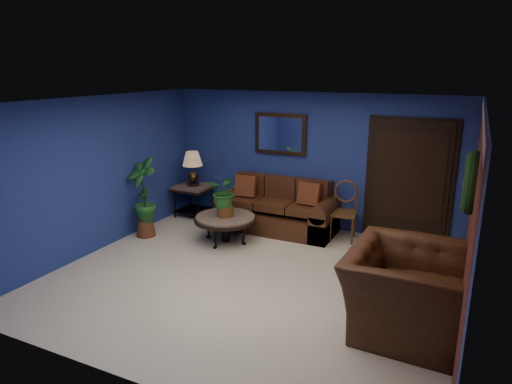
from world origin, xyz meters
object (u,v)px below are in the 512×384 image
at_px(sofa, 278,212).
at_px(side_chair, 344,207).
at_px(end_table, 194,193).
at_px(table_lamp, 193,164).
at_px(armchair, 405,290).
at_px(coffee_table, 225,219).

xyz_separation_m(sofa, side_chair, (1.23, 0.04, 0.26)).
relative_size(sofa, side_chair, 2.10).
xyz_separation_m(end_table, side_chair, (3.06, 0.08, 0.09)).
distance_m(table_lamp, side_chair, 3.10).
bearing_deg(end_table, side_chair, 1.41).
height_order(sofa, table_lamp, table_lamp).
xyz_separation_m(table_lamp, side_chair, (3.06, 0.08, -0.48)).
height_order(end_table, table_lamp, table_lamp).
relative_size(end_table, table_lamp, 1.05).
bearing_deg(end_table, sofa, 0.98).
xyz_separation_m(table_lamp, armchair, (4.45, -2.44, -0.59)).
xyz_separation_m(sofa, coffee_table, (-0.57, -0.99, 0.09)).
bearing_deg(side_chair, coffee_table, -157.29).
distance_m(sofa, armchair, 3.60).
relative_size(table_lamp, armchair, 0.45).
height_order(coffee_table, side_chair, side_chair).
distance_m(end_table, armchair, 5.07).
bearing_deg(table_lamp, coffee_table, -37.19).
distance_m(sofa, table_lamp, 1.98).
height_order(sofa, side_chair, side_chair).
bearing_deg(sofa, end_table, -179.02).
relative_size(sofa, coffee_table, 2.01).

